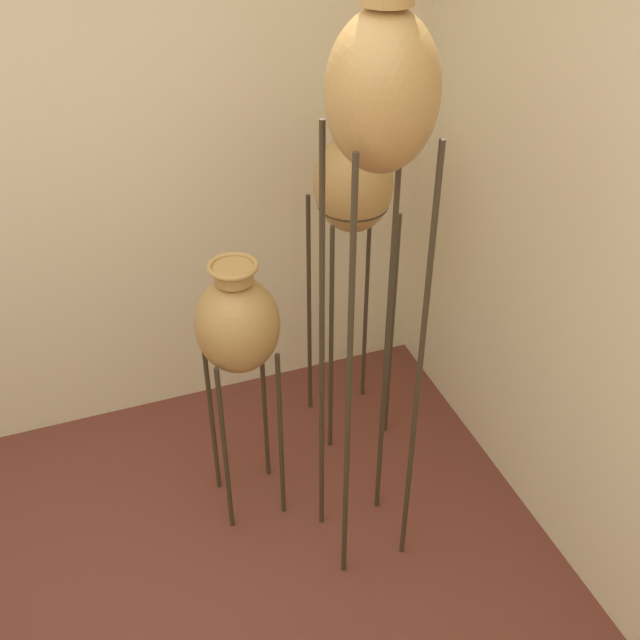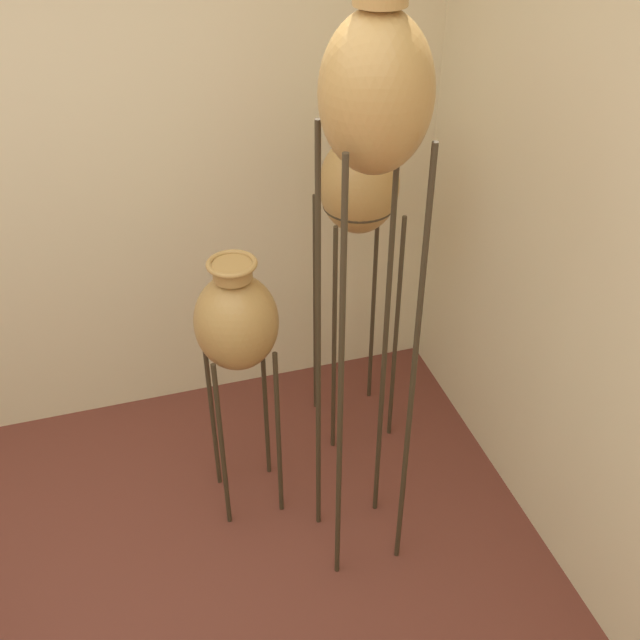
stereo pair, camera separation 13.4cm
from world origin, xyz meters
The scene contains 4 objects.
wall_back centered at (0.00, 1.85, 1.35)m, with size 7.64×0.06×2.70m.
vase_stand_tall centered at (1.07, 0.67, 1.86)m, with size 0.33×0.33×2.23m.
vase_stand_medium centered at (1.29, 1.37, 1.26)m, with size 0.33×0.33×1.56m.
vase_stand_short centered at (0.69, 1.03, 0.95)m, with size 0.32×0.32×1.22m.
Camera 2 is at (0.33, -1.24, 2.59)m, focal length 42.00 mm.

